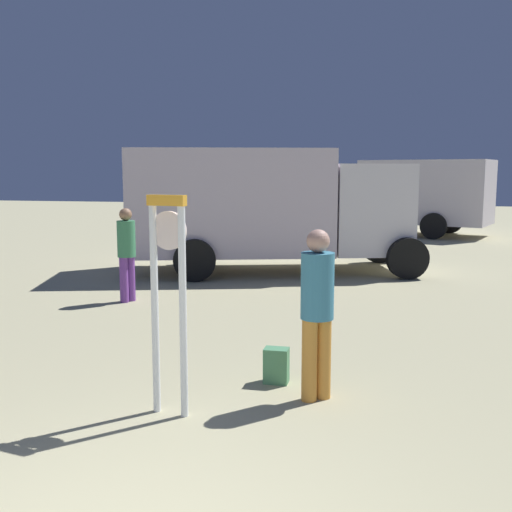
# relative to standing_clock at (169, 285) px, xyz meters

# --- Properties ---
(standing_clock) EXTENTS (0.39, 0.16, 2.10)m
(standing_clock) POSITION_rel_standing_clock_xyz_m (0.00, 0.00, 0.00)
(standing_clock) COLOR white
(standing_clock) RESTS_ON ground_plane
(person_near_clock) EXTENTS (0.33, 0.33, 1.75)m
(person_near_clock) POSITION_rel_standing_clock_xyz_m (1.32, 0.67, -0.29)
(person_near_clock) COLOR orange
(person_near_clock) RESTS_ON ground_plane
(backpack) EXTENTS (0.27, 0.23, 0.39)m
(backpack) POSITION_rel_standing_clock_xyz_m (0.83, 1.07, -1.07)
(backpack) COLOR #4B8A5D
(backpack) RESTS_ON ground_plane
(person_distant) EXTENTS (0.32, 0.32, 1.67)m
(person_distant) POSITION_rel_standing_clock_xyz_m (-2.55, 4.62, -0.33)
(person_distant) COLOR #763E9B
(person_distant) RESTS_ON ground_plane
(box_truck_near) EXTENTS (6.92, 4.19, 2.80)m
(box_truck_near) POSITION_rel_standing_clock_xyz_m (-0.85, 8.38, 0.30)
(box_truck_near) COLOR silver
(box_truck_near) RESTS_ON ground_plane
(box_truck_far) EXTENTS (7.08, 4.41, 2.71)m
(box_truck_far) POSITION_rel_standing_clock_xyz_m (2.31, 17.86, 0.27)
(box_truck_far) COLOR silver
(box_truck_far) RESTS_ON ground_plane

